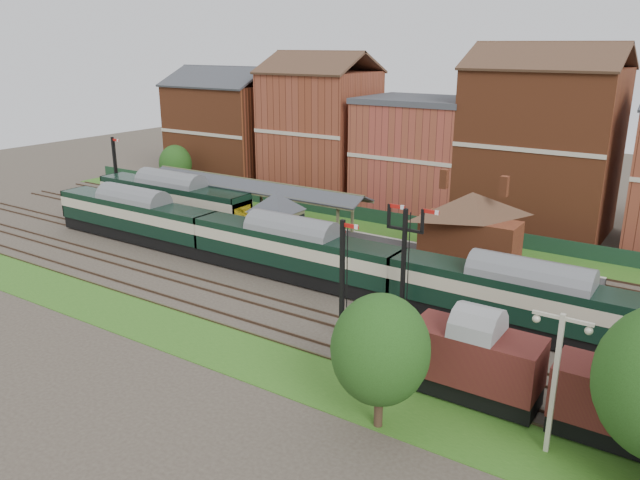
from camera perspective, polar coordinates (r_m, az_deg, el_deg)
The scene contains 20 objects.
ground at distance 51.04m, azimuth -3.45°, elevation -3.33°, with size 160.00×160.00×0.00m, color #473D33.
grass_back at distance 63.82m, azimuth 5.21°, elevation 0.97°, with size 90.00×4.50×0.06m, color #2D6619.
grass_front at distance 42.87m, azimuth -13.23°, elevation -7.99°, with size 90.00×5.00×0.06m, color #2D6619.
fence at distance 65.32m, azimuth 6.07°, elevation 2.00°, with size 90.00×0.12×1.50m, color #193823.
platform at distance 61.12m, azimuth -1.71°, elevation 0.75°, with size 55.00×3.40×1.00m, color #2D2D2D.
signal_box at distance 54.21m, azimuth -3.98°, elevation 1.47°, with size 5.40×5.40×6.00m.
brick_hut at distance 50.55m, azimuth 3.28°, elevation -2.10°, with size 3.20×2.64×2.94m.
station_building at distance 52.54m, azimuth 13.57°, elevation 1.36°, with size 8.10×8.10×5.90m.
canopy at distance 63.64m, azimuth -6.18°, elevation 5.14°, with size 26.00×3.89×4.08m.
semaphore_bracket at distance 41.51m, azimuth 7.71°, elevation -1.65°, with size 3.60×0.25×8.18m.
semaphore_platform_end at distance 75.99m, azimuth -18.19°, elevation 6.06°, with size 1.23×0.25×8.00m.
semaphore_siding at distance 38.86m, azimuth 2.06°, elevation -3.61°, with size 1.23×0.25×8.00m.
yard_lamp at distance 30.39m, azimuth 20.72°, elevation -11.54°, with size 2.60×0.22×7.00m.
town_backdrop at distance 70.21m, azimuth 8.81°, elevation 8.21°, with size 69.00×10.00×16.00m.
dmu_train at distance 49.61m, azimuth -2.54°, elevation -0.88°, with size 55.70×2.93×4.28m.
platform_railcar at distance 67.39m, azimuth -13.35°, elevation 3.72°, with size 19.32×3.04×4.45m.
goods_van_a at distance 34.31m, azimuth 13.98°, elevation -10.55°, with size 6.78×2.94×4.11m.
goods_van_c at distance 33.10m, azimuth 26.19°, elevation -13.26°, with size 6.48×2.81×3.93m.
tree_far at distance 30.30m, azimuth 5.54°, elevation -9.96°, with size 4.80×4.80×7.00m.
tree_back at distance 81.29m, azimuth -13.08°, elevation 6.81°, with size 4.10×4.10×6.00m.
Camera 1 is at (28.92, -37.91, 18.20)m, focal length 35.00 mm.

